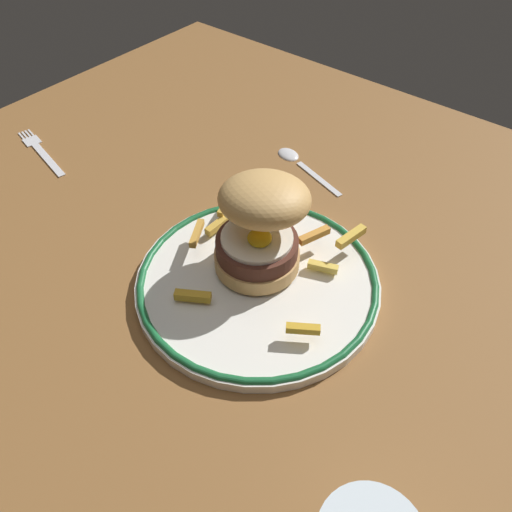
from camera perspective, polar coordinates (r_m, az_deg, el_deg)
ground_plane at (r=60.78cm, az=2.19°, el=-2.72°), size 113.08×92.47×4.00cm
dinner_plate at (r=56.99cm, az=0.00°, el=-2.66°), size 26.62×26.62×1.60cm
burger at (r=54.22cm, az=0.56°, el=3.68°), size 13.35×13.57×11.40cm
fries_pile at (r=58.32cm, az=1.18°, el=1.35°), size 20.49×19.82×2.67cm
fork at (r=83.28cm, az=-22.55°, el=10.62°), size 14.35×4.51×0.36cm
spoon at (r=75.55cm, az=4.26°, el=10.70°), size 13.22×5.49×0.90cm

